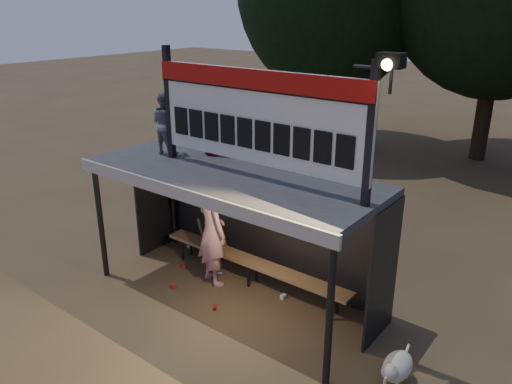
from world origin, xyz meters
TOP-DOWN VIEW (x-y plane):
  - ground at (0.00, 0.00)m, footprint 80.00×80.00m
  - player at (-0.62, 0.17)m, footprint 0.87×0.71m
  - child_a at (-1.61, 0.11)m, footprint 0.56×0.45m
  - child_b at (-0.90, 0.58)m, footprint 0.54×0.39m
  - dugout_shelter at (0.00, 0.24)m, footprint 5.10×2.08m
  - scoreboard_assembly at (0.56, -0.01)m, footprint 4.10×0.27m
  - bench at (0.00, 0.55)m, footprint 4.00×0.35m
  - dog at (3.14, -0.32)m, footprint 0.36×0.81m
  - bats at (-1.19, 0.82)m, footprint 0.68×0.35m
  - litter at (-0.77, 0.25)m, footprint 2.78×1.46m

SIDE VIEW (x-z plane):
  - ground at x=0.00m, z-range 0.00..0.00m
  - litter at x=-0.77m, z-range 0.00..0.08m
  - dog at x=3.14m, z-range 0.03..0.53m
  - bats at x=-1.19m, z-range 0.01..0.85m
  - bench at x=0.00m, z-range 0.19..0.67m
  - player at x=-0.62m, z-range 0.00..2.04m
  - dugout_shelter at x=0.00m, z-range 0.69..3.01m
  - child_b at x=-0.90m, z-range 2.32..3.36m
  - child_a at x=-1.61m, z-range 2.32..3.42m
  - scoreboard_assembly at x=0.56m, z-range 2.33..4.32m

